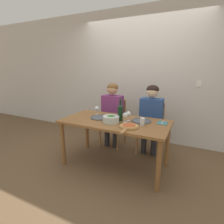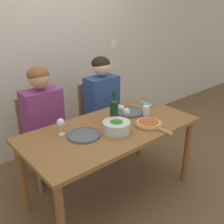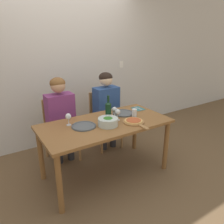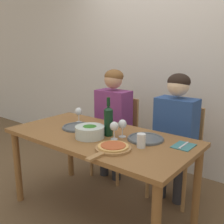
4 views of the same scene
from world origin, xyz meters
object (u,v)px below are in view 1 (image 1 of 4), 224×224
Objects in this scene: dinner_plate_right at (141,121)px; broccoli_bowl at (111,119)px; person_man at (151,113)px; wine_glass_left at (97,109)px; chair_left at (114,120)px; wine_glass_right at (128,114)px; wine_bottle at (120,112)px; person_woman at (112,109)px; fork_on_napkin at (163,123)px; pizza_on_board at (129,126)px; wine_glass_centre at (125,116)px; dinner_plate_left at (100,117)px; water_tumbler at (142,122)px; chair_right at (152,125)px.

broccoli_bowl is at bearing -148.84° from dinner_plate_right.
wine_glass_left is (-0.82, -0.46, 0.10)m from person_man.
chair_left is 6.01× the size of wine_glass_right.
wine_bottle is 0.18m from broccoli_bowl.
wine_bottle is 1.35× the size of broccoli_bowl.
person_woman is 0.78m from wine_glass_right.
wine_glass_right is (0.60, -0.09, 0.00)m from wine_glass_left.
chair_left reaches higher than dinner_plate_right.
pizza_on_board is at bearing -134.24° from fork_on_napkin.
wine_glass_left is at bearing 162.67° from wine_glass_centre.
pizza_on_board is 0.24m from wine_glass_centre.
water_tumbler is at bearing -4.22° from dinner_plate_left.
person_woman is at bearing 82.08° from wine_glass_left.
wine_glass_right is at bearing -161.21° from dinner_plate_right.
broccoli_bowl reaches higher than dinner_plate_left.
person_woman is (0.00, -0.11, 0.25)m from chair_left.
person_man is 0.83m from pizza_on_board.
wine_glass_right is at bearing 112.09° from pizza_on_board.
wine_glass_centre reaches higher than water_tumbler.
person_woman is 4.23× the size of dinner_plate_left.
chair_right is at bearing 34.73° from wine_glass_left.
water_tumbler is at bearing -12.87° from wine_glass_left.
person_woman is at bearing 180.00° from person_man.
person_man reaches higher than chair_left.
chair_right is at bearing 87.20° from dinner_plate_right.
chair_right is 0.65m from dinner_plate_right.
fork_on_napkin is at bearing 1.16° from wine_glass_left.
chair_left reaches higher than wine_glass_right.
wine_glass_right is 0.28m from water_tumbler.
person_man is 4.23× the size of dinner_plate_left.
wine_glass_right is at bearing 157.42° from water_tumbler.
chair_left is at bearing 129.31° from wine_glass_right.
chair_left reaches higher than wine_glass_left.
wine_bottle reaches higher than wine_glass_right.
fork_on_napkin is at bearing 42.01° from water_tumbler.
wine_glass_right is at bearing 6.12° from dinner_plate_left.
wine_glass_left is 0.84× the size of fork_on_napkin.
wine_bottle reaches higher than water_tumbler.
wine_glass_left is (-0.13, 0.14, 0.10)m from dinner_plate_left.
pizza_on_board is 0.81m from wine_glass_left.
wine_glass_right is at bearing 40.14° from broccoli_bowl.
person_man is 0.84m from broccoli_bowl.
wine_glass_right is (0.12, 0.04, -0.03)m from wine_bottle.
chair_left is at bearing 135.97° from water_tumbler.
person_man is at bearing 92.97° from water_tumbler.
fork_on_napkin is at bearing -63.26° from chair_right.
water_tumbler is at bearing -39.72° from person_woman.
person_man is at bearing 29.35° from wine_glass_left.
person_man is 0.69m from wine_bottle.
wine_bottle reaches higher than wine_glass_left.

